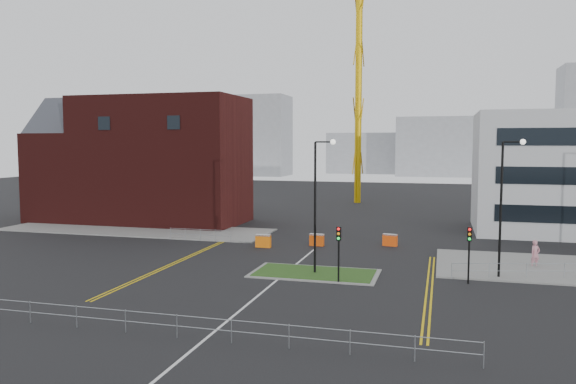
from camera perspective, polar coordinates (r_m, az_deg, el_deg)
name	(u,v)px	position (r m, az deg, el deg)	size (l,w,h in m)	color
ground	(248,304)	(31.86, -4.07, -11.27)	(200.00, 200.00, 0.00)	black
pavement_left	(136,230)	(59.80, -15.21, -3.72)	(28.00, 8.00, 0.12)	slate
island_kerb	(315,273)	(38.77, 2.74, -8.26)	(8.60, 4.60, 0.08)	slate
grass_island	(315,273)	(38.76, 2.74, -8.23)	(8.00, 4.00, 0.12)	#254617
brick_building	(139,162)	(65.86, -14.92, 3.01)	(24.20, 10.07, 14.24)	#401110
tower_crane	(397,5)	(87.51, 11.05, 18.14)	(52.18, 11.30, 42.30)	#E5AF0D
streetlamp_island	(318,195)	(37.85, 3.10, -0.33)	(1.46, 0.36, 9.18)	black
streetlamp_right_near	(505,197)	(39.19, 21.16, -0.48)	(1.46, 0.36, 9.18)	black
traffic_light_island	(339,243)	(35.93, 5.17, -5.21)	(0.28, 0.33, 3.65)	black
traffic_light_right	(469,244)	(37.39, 17.93, -5.03)	(0.28, 0.33, 3.65)	black
railing_front	(204,323)	(26.31, -8.56, -13.07)	(24.05, 0.05, 1.10)	gray
railing_left	(200,233)	(52.07, -8.91, -4.11)	(6.05, 0.05, 1.10)	gray
centre_line	(259,295)	(33.68, -2.92, -10.36)	(0.15, 30.00, 0.01)	silver
yellow_left_a	(181,259)	(44.24, -10.81, -6.73)	(0.12, 24.00, 0.01)	gold
yellow_left_b	(185,259)	(44.11, -10.46, -6.76)	(0.12, 24.00, 0.01)	gold
yellow_right_a	(427,289)	(35.95, 13.92, -9.51)	(0.12, 20.00, 0.01)	gold
yellow_right_b	(432,289)	(35.95, 14.41, -9.53)	(0.12, 20.00, 0.01)	gold
skyline_a	(256,136)	(157.10, -3.27, 5.72)	(18.00, 12.00, 22.00)	gray
skyline_b	(442,147)	(158.83, 15.36, 4.46)	(24.00, 12.00, 16.00)	gray
skyline_d	(379,153)	(169.84, 9.26, 3.92)	(30.00, 12.00, 12.00)	gray
pedestrian	(535,254)	(44.11, 23.83, -5.78)	(0.73, 0.48, 2.01)	#CB8390
barrier_left	(263,240)	(48.32, -2.53, -4.94)	(1.31, 0.44, 1.10)	orange
barrier_mid	(317,239)	(49.05, 2.94, -4.83)	(1.27, 0.48, 1.05)	#D6490B
barrier_right	(390,240)	(49.71, 10.32, -4.77)	(1.30, 0.65, 1.05)	#FC4E0E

